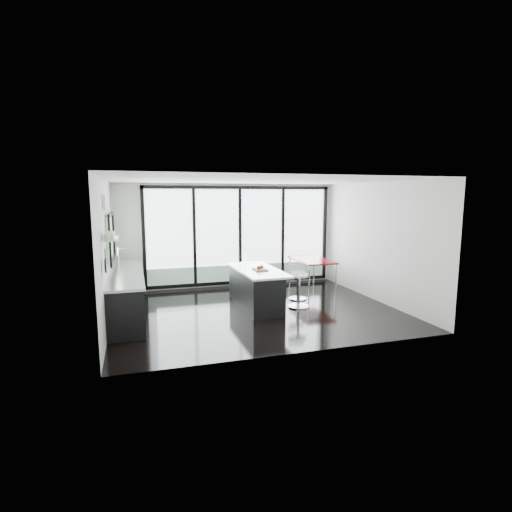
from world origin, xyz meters
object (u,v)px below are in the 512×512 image
object	(u,v)px
island	(255,287)
red_table	(312,274)
bar_stool_near	(299,291)
bar_stool_far	(298,285)

from	to	relation	value
island	red_table	size ratio (longest dim) A/B	1.42
island	bar_stool_near	world-z (taller)	island
bar_stool_far	red_table	distance (m)	1.27
bar_stool_far	red_table	xyz separation A→B (m)	(0.82, 0.97, 0.06)
island	bar_stool_far	size ratio (longest dim) A/B	3.08
red_table	bar_stool_far	bearing A→B (deg)	-130.34
bar_stool_near	bar_stool_far	bearing A→B (deg)	75.68
island	red_table	xyz separation A→B (m)	(1.98, 1.26, -0.04)
bar_stool_near	red_table	world-z (taller)	red_table
bar_stool_near	red_table	bearing A→B (deg)	63.14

